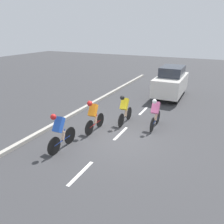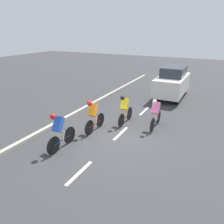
{
  "view_description": "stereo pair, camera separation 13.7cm",
  "coord_description": "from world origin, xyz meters",
  "views": [
    {
      "loc": [
        -3.49,
        7.69,
        4.35
      ],
      "look_at": [
        0.43,
        -0.35,
        0.95
      ],
      "focal_mm": 35.0,
      "sensor_mm": 36.0,
      "label": 1
    },
    {
      "loc": [
        -3.61,
        7.63,
        4.35
      ],
      "look_at": [
        0.43,
        -0.35,
        0.95
      ],
      "focal_mm": 35.0,
      "sensor_mm": 36.0,
      "label": 2
    }
  ],
  "objects": [
    {
      "name": "lane_stripe_near",
      "position": [
        0.0,
        2.85,
        0.0
      ],
      "size": [
        0.12,
        1.4,
        0.01
      ],
      "primitive_type": "cube",
      "color": "white",
      "rests_on": "ground"
    },
    {
      "name": "lane_stripe_mid",
      "position": [
        0.0,
        -0.35,
        0.0
      ],
      "size": [
        0.12,
        1.4,
        0.01
      ],
      "primitive_type": "cube",
      "color": "white",
      "rests_on": "ground"
    },
    {
      "name": "curb",
      "position": [
        3.2,
        -0.35,
        0.07
      ],
      "size": [
        0.2,
        25.24,
        0.14
      ],
      "primitive_type": "cube",
      "color": "#A8A399",
      "rests_on": "ground"
    },
    {
      "name": "cyclist_yellow",
      "position": [
        0.28,
        -1.42,
        0.78
      ],
      "size": [
        0.36,
        1.67,
        1.5
      ],
      "color": "black",
      "rests_on": "ground"
    },
    {
      "name": "ground_plane",
      "position": [
        0.0,
        0.0,
        0.0
      ],
      "size": [
        60.0,
        60.0,
        0.0
      ],
      "primitive_type": "plane",
      "color": "#38383A"
    },
    {
      "name": "lane_stripe_far",
      "position": [
        0.0,
        -3.55,
        0.0
      ],
      "size": [
        0.12,
        1.4,
        0.01
      ],
      "primitive_type": "cube",
      "color": "white",
      "rests_on": "ground"
    },
    {
      "name": "cyclist_pink",
      "position": [
        -1.18,
        -1.57,
        0.77
      ],
      "size": [
        0.34,
        1.66,
        1.48
      ],
      "color": "black",
      "rests_on": "ground"
    },
    {
      "name": "cyclist_blue",
      "position": [
        1.5,
        1.91,
        0.8
      ],
      "size": [
        0.36,
        1.66,
        1.54
      ],
      "color": "black",
      "rests_on": "ground"
    },
    {
      "name": "cyclist_orange",
      "position": [
        1.18,
        -0.0,
        0.8
      ],
      "size": [
        0.36,
        1.65,
        1.52
      ],
      "color": "black",
      "rests_on": "ground"
    },
    {
      "name": "support_car",
      "position": [
        -0.73,
        -7.01,
        1.03
      ],
      "size": [
        1.7,
        3.87,
        2.05
      ],
      "color": "black",
      "rests_on": "ground"
    }
  ]
}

